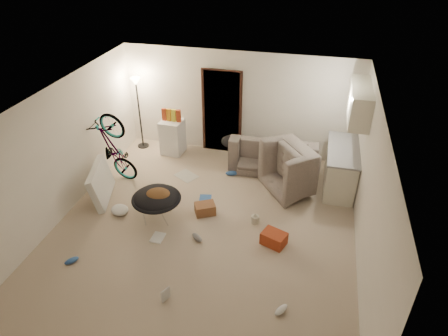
% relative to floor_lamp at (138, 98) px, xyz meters
% --- Properties ---
extents(floor, '(5.50, 6.00, 0.02)m').
position_rel_floor_lamp_xyz_m(floor, '(2.40, -2.65, -1.32)').
color(floor, '#BAA68F').
rests_on(floor, ground).
extents(ceiling, '(5.50, 6.00, 0.02)m').
position_rel_floor_lamp_xyz_m(ceiling, '(2.40, -2.65, 1.20)').
color(ceiling, white).
rests_on(ceiling, wall_back).
extents(wall_back, '(5.50, 0.02, 2.50)m').
position_rel_floor_lamp_xyz_m(wall_back, '(2.40, 0.36, -0.06)').
color(wall_back, white).
rests_on(wall_back, floor).
extents(wall_front, '(5.50, 0.02, 2.50)m').
position_rel_floor_lamp_xyz_m(wall_front, '(2.40, -5.66, -0.06)').
color(wall_front, white).
rests_on(wall_front, floor).
extents(wall_left, '(0.02, 6.00, 2.50)m').
position_rel_floor_lamp_xyz_m(wall_left, '(-0.36, -2.65, -0.06)').
color(wall_left, white).
rests_on(wall_left, floor).
extents(wall_right, '(0.02, 6.00, 2.50)m').
position_rel_floor_lamp_xyz_m(wall_right, '(5.16, -2.65, -0.06)').
color(wall_right, white).
rests_on(wall_right, floor).
extents(doorway, '(0.85, 0.10, 2.04)m').
position_rel_floor_lamp_xyz_m(doorway, '(2.00, 0.32, -0.29)').
color(doorway, black).
rests_on(doorway, floor).
extents(door_trim, '(0.97, 0.04, 2.10)m').
position_rel_floor_lamp_xyz_m(door_trim, '(2.00, 0.29, -0.29)').
color(door_trim, '#371B13').
rests_on(door_trim, floor).
extents(floor_lamp, '(0.28, 0.28, 1.81)m').
position_rel_floor_lamp_xyz_m(floor_lamp, '(0.00, 0.00, 0.00)').
color(floor_lamp, black).
rests_on(floor_lamp, floor).
extents(kitchen_counter, '(0.60, 1.50, 0.88)m').
position_rel_floor_lamp_xyz_m(kitchen_counter, '(4.83, -0.65, -0.87)').
color(kitchen_counter, silver).
rests_on(kitchen_counter, floor).
extents(counter_top, '(0.64, 1.54, 0.04)m').
position_rel_floor_lamp_xyz_m(counter_top, '(4.83, -0.65, -0.41)').
color(counter_top, gray).
rests_on(counter_top, kitchen_counter).
extents(kitchen_uppers, '(0.38, 1.40, 0.65)m').
position_rel_floor_lamp_xyz_m(kitchen_uppers, '(4.96, -0.65, 0.64)').
color(kitchen_uppers, silver).
rests_on(kitchen_uppers, wall_right).
extents(sofa, '(2.00, 0.84, 0.58)m').
position_rel_floor_lamp_xyz_m(sofa, '(3.34, -0.20, -1.02)').
color(sofa, '#313832').
rests_on(sofa, floor).
extents(armchair, '(1.54, 1.57, 0.77)m').
position_rel_floor_lamp_xyz_m(armchair, '(4.06, -0.85, -0.92)').
color(armchair, '#313832').
rests_on(armchair, floor).
extents(bicycle, '(1.83, 1.03, 1.00)m').
position_rel_floor_lamp_xyz_m(bicycle, '(0.10, -1.58, -0.85)').
color(bicycle, black).
rests_on(bicycle, floor).
extents(book_asset, '(0.28, 0.26, 0.02)m').
position_rel_floor_lamp_xyz_m(book_asset, '(2.27, -4.51, -1.30)').
color(book_asset, '#993316').
rests_on(book_asset, floor).
extents(mini_fridge, '(0.53, 0.53, 0.85)m').
position_rel_floor_lamp_xyz_m(mini_fridge, '(0.86, -0.10, -0.88)').
color(mini_fridge, white).
rests_on(mini_fridge, floor).
extents(snack_box_0, '(0.10, 0.07, 0.30)m').
position_rel_floor_lamp_xyz_m(snack_box_0, '(0.69, -0.10, -0.31)').
color(snack_box_0, '#993316').
rests_on(snack_box_0, mini_fridge).
extents(snack_box_1, '(0.11, 0.09, 0.30)m').
position_rel_floor_lamp_xyz_m(snack_box_1, '(0.81, -0.10, -0.31)').
color(snack_box_1, '#B47316').
rests_on(snack_box_1, mini_fridge).
extents(snack_box_2, '(0.10, 0.07, 0.30)m').
position_rel_floor_lamp_xyz_m(snack_box_2, '(0.93, -0.10, -0.31)').
color(snack_box_2, gold).
rests_on(snack_box_2, mini_fridge).
extents(snack_box_3, '(0.10, 0.08, 0.30)m').
position_rel_floor_lamp_xyz_m(snack_box_3, '(1.05, -0.10, -0.31)').
color(snack_box_3, '#993316').
rests_on(snack_box_3, mini_fridge).
extents(saucer_chair, '(0.93, 0.93, 0.66)m').
position_rel_floor_lamp_xyz_m(saucer_chair, '(1.46, -2.64, -0.91)').
color(saucer_chair, silver).
rests_on(saucer_chair, floor).
extents(hoodie, '(0.56, 0.50, 0.22)m').
position_rel_floor_lamp_xyz_m(hoodie, '(1.51, -2.67, -0.72)').
color(hoodie, brown).
rests_on(hoodie, saucer_chair).
extents(sofa_drape, '(0.58, 0.48, 0.28)m').
position_rel_floor_lamp_xyz_m(sofa_drape, '(2.39, -0.20, -0.77)').
color(sofa_drape, black).
rests_on(sofa_drape, sofa).
extents(tv_box, '(0.59, 1.15, 0.75)m').
position_rel_floor_lamp_xyz_m(tv_box, '(0.10, -2.27, -0.94)').
color(tv_box, silver).
rests_on(tv_box, floor).
extents(drink_case_a, '(0.47, 0.42, 0.22)m').
position_rel_floor_lamp_xyz_m(drink_case_a, '(2.30, -2.26, -1.20)').
color(drink_case_a, brown).
rests_on(drink_case_a, floor).
extents(drink_case_b, '(0.50, 0.43, 0.24)m').
position_rel_floor_lamp_xyz_m(drink_case_b, '(3.73, -2.81, -1.19)').
color(drink_case_b, '#993316').
rests_on(drink_case_b, floor).
extents(juicer, '(0.15, 0.15, 0.22)m').
position_rel_floor_lamp_xyz_m(juicer, '(3.30, -2.31, -1.22)').
color(juicer, beige).
rests_on(juicer, floor).
extents(newspaper, '(0.61, 0.57, 0.01)m').
position_rel_floor_lamp_xyz_m(newspaper, '(1.51, -1.07, -1.30)').
color(newspaper, '#B0AEA3').
rests_on(newspaper, floor).
extents(book_blue, '(0.29, 0.36, 0.03)m').
position_rel_floor_lamp_xyz_m(book_blue, '(2.18, -1.85, -1.29)').
color(book_blue, '#2D58A3').
rests_on(book_blue, floor).
extents(book_white, '(0.22, 0.29, 0.03)m').
position_rel_floor_lamp_xyz_m(book_white, '(1.66, -3.16, -1.29)').
color(book_white, silver).
rests_on(book_white, floor).
extents(shoe_0, '(0.30, 0.19, 0.11)m').
position_rel_floor_lamp_xyz_m(shoe_0, '(2.50, -0.79, -1.25)').
color(shoe_0, '#2D58A3').
rests_on(shoe_0, floor).
extents(shoe_1, '(0.25, 0.31, 0.11)m').
position_rel_floor_lamp_xyz_m(shoe_1, '(2.91, -0.61, -1.25)').
color(shoe_1, slate).
rests_on(shoe_1, floor).
extents(shoe_2, '(0.23, 0.25, 0.09)m').
position_rel_floor_lamp_xyz_m(shoe_2, '(0.48, -4.08, -1.26)').
color(shoe_2, '#2D58A3').
rests_on(shoe_2, floor).
extents(shoe_3, '(0.28, 0.25, 0.10)m').
position_rel_floor_lamp_xyz_m(shoe_3, '(2.37, -3.03, -1.26)').
color(shoe_3, slate).
rests_on(shoe_3, floor).
extents(shoe_4, '(0.24, 0.28, 0.10)m').
position_rel_floor_lamp_xyz_m(shoe_4, '(4.03, -4.24, -1.26)').
color(shoe_4, white).
rests_on(shoe_4, floor).
extents(clothes_lump_b, '(0.57, 0.55, 0.13)m').
position_rel_floor_lamp_xyz_m(clothes_lump_b, '(2.90, -0.10, -1.24)').
color(clothes_lump_b, black).
rests_on(clothes_lump_b, floor).
extents(clothes_lump_c, '(0.50, 0.49, 0.12)m').
position_rel_floor_lamp_xyz_m(clothes_lump_c, '(0.65, -2.64, -1.25)').
color(clothes_lump_c, silver).
rests_on(clothes_lump_c, floor).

